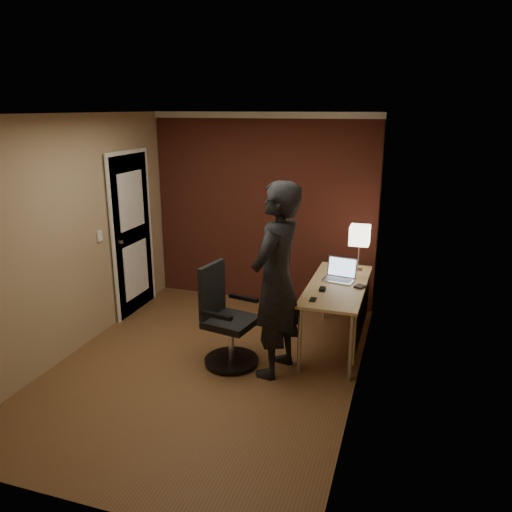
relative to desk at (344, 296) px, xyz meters
The scene contains 9 objects.
room 1.85m from the desk, 155.12° to the left, with size 4.00×4.00×4.00m.
desk is the anchor object (origin of this frame).
desk_lamp 0.77m from the desk, 81.56° to the left, with size 0.22×0.22×0.54m.
laptop 0.26m from the desk, 113.64° to the left, with size 0.37×0.31×0.23m.
mouse 0.35m from the desk, 127.58° to the right, with size 0.06×0.10×0.03m, color black.
phone 0.60m from the desk, 113.40° to the right, with size 0.06×0.12×0.01m, color black.
wallet 0.22m from the desk, 12.87° to the right, with size 0.09×0.11×0.02m, color black.
office_chair 1.31m from the desk, 146.68° to the right, with size 0.56×0.62×1.03m.
person 0.99m from the desk, 127.34° to the right, with size 0.70×0.46×1.92m, color black.
Camera 1 is at (1.87, -4.24, 2.56)m, focal length 35.00 mm.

